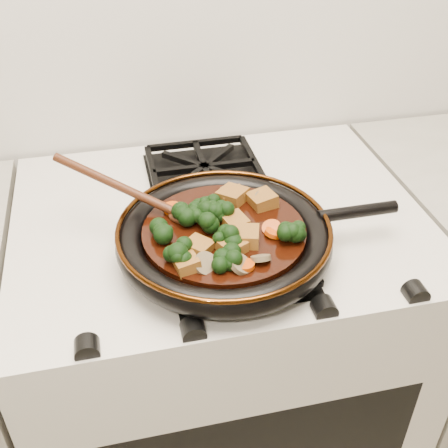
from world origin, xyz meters
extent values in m
cube|color=beige|center=(0.00, 1.69, 0.45)|extent=(0.76, 0.60, 0.90)
cylinder|color=black|center=(-0.02, 1.57, 0.93)|extent=(0.33, 0.33, 0.01)
torus|color=black|center=(-0.02, 1.57, 0.94)|extent=(0.36, 0.36, 0.04)
torus|color=#3F1E09|center=(-0.02, 1.57, 0.96)|extent=(0.35, 0.35, 0.01)
cylinder|color=black|center=(0.21, 1.57, 0.96)|extent=(0.14, 0.02, 0.02)
cylinder|color=black|center=(-0.02, 1.57, 0.95)|extent=(0.27, 0.27, 0.02)
cube|color=brown|center=(0.06, 1.62, 0.97)|extent=(0.05, 0.05, 0.03)
cube|color=brown|center=(0.02, 1.65, 0.97)|extent=(0.04, 0.04, 0.02)
cube|color=brown|center=(0.00, 1.57, 0.97)|extent=(0.05, 0.05, 0.02)
cube|color=brown|center=(-0.09, 1.49, 0.97)|extent=(0.04, 0.04, 0.03)
cube|color=brown|center=(-0.07, 1.52, 0.97)|extent=(0.06, 0.05, 0.03)
cube|color=brown|center=(0.01, 1.53, 0.97)|extent=(0.06, 0.06, 0.03)
cube|color=brown|center=(0.01, 1.65, 0.97)|extent=(0.06, 0.06, 0.03)
cube|color=brown|center=(-0.02, 1.51, 0.97)|extent=(0.05, 0.05, 0.02)
cylinder|color=#BB3C05|center=(-0.09, 1.64, 0.96)|extent=(0.03, 0.03, 0.01)
cylinder|color=#BB3C05|center=(-0.08, 1.52, 0.96)|extent=(0.03, 0.03, 0.02)
cylinder|color=#BB3C05|center=(0.05, 1.53, 0.96)|extent=(0.03, 0.03, 0.02)
cylinder|color=#BB3C05|center=(0.06, 1.55, 0.96)|extent=(0.03, 0.03, 0.02)
cylinder|color=#BB3C05|center=(-0.01, 1.47, 0.96)|extent=(0.03, 0.03, 0.01)
cylinder|color=#BB3C05|center=(-0.04, 1.58, 0.96)|extent=(0.03, 0.03, 0.01)
cylinder|color=brown|center=(0.02, 1.48, 0.97)|extent=(0.03, 0.03, 0.02)
cylinder|color=brown|center=(0.06, 1.62, 0.97)|extent=(0.05, 0.05, 0.03)
cylinder|color=brown|center=(0.01, 1.66, 0.97)|extent=(0.04, 0.04, 0.02)
cylinder|color=brown|center=(-0.07, 1.48, 0.97)|extent=(0.05, 0.05, 0.03)
cylinder|color=brown|center=(-0.02, 1.47, 0.97)|extent=(0.05, 0.05, 0.03)
ellipsoid|color=#411D0E|center=(-0.08, 1.61, 0.96)|extent=(0.07, 0.06, 0.02)
cylinder|color=#411D0E|center=(-0.18, 1.67, 1.00)|extent=(0.02, 0.02, 0.25)
camera|label=1|loc=(-0.18, 0.86, 1.51)|focal=45.00mm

